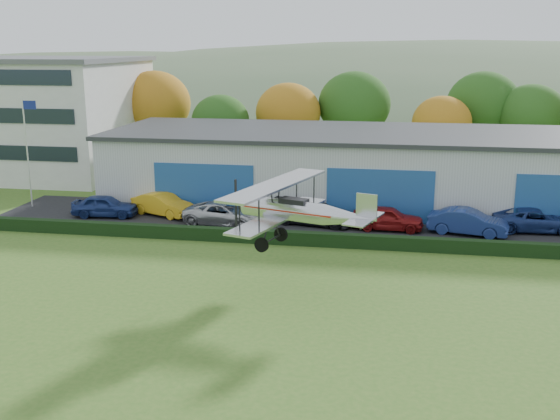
% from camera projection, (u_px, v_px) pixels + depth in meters
% --- Properties ---
extents(ground, '(300.00, 300.00, 0.00)m').
position_uv_depth(ground, '(221.00, 378.00, 23.11)').
color(ground, '#3C6820').
rests_on(ground, ground).
extents(apron, '(48.00, 9.00, 0.05)m').
position_uv_depth(apron, '(348.00, 225.00, 42.66)').
color(apron, black).
rests_on(apron, ground).
extents(hedge, '(46.00, 0.60, 0.80)m').
position_uv_depth(hedge, '(342.00, 240.00, 37.98)').
color(hedge, black).
rests_on(hedge, ground).
extents(hangar, '(40.60, 12.60, 5.30)m').
position_uv_depth(hangar, '(382.00, 167.00, 48.35)').
color(hangar, '#B2B7BC').
rests_on(hangar, ground).
extents(office_block, '(20.60, 15.60, 10.40)m').
position_uv_depth(office_block, '(22.00, 115.00, 59.85)').
color(office_block, silver).
rests_on(office_block, ground).
extents(flagpole, '(1.05, 0.10, 8.00)m').
position_uv_depth(flagpole, '(28.00, 142.00, 46.21)').
color(flagpole, silver).
rests_on(flagpole, ground).
extents(tree_belt, '(75.70, 13.22, 10.12)m').
position_uv_depth(tree_belt, '(341.00, 110.00, 60.37)').
color(tree_belt, '#3D2614').
rests_on(tree_belt, ground).
extents(distant_hills, '(430.00, 196.00, 56.00)m').
position_uv_depth(distant_hills, '(350.00, 147.00, 160.74)').
color(distant_hills, '#4C6642').
rests_on(distant_hills, ground).
extents(car_0, '(4.57, 2.22, 1.50)m').
position_uv_depth(car_0, '(105.00, 206.00, 44.48)').
color(car_0, navy).
rests_on(car_0, apron).
extents(car_1, '(4.91, 3.31, 1.53)m').
position_uv_depth(car_1, '(163.00, 204.00, 44.82)').
color(car_1, gold).
rests_on(car_1, apron).
extents(car_2, '(5.62, 3.06, 1.49)m').
position_uv_depth(car_2, '(225.00, 214.00, 42.39)').
color(car_2, silver).
rests_on(car_2, apron).
extents(car_3, '(5.84, 3.16, 1.61)m').
position_uv_depth(car_3, '(313.00, 212.00, 42.62)').
color(car_3, black).
rests_on(car_3, apron).
extents(car_4, '(4.53, 1.91, 1.53)m').
position_uv_depth(car_4, '(388.00, 218.00, 41.29)').
color(car_4, maroon).
rests_on(car_4, apron).
extents(car_5, '(5.08, 2.70, 1.59)m').
position_uv_depth(car_5, '(468.00, 222.00, 40.28)').
color(car_5, navy).
rests_on(car_5, apron).
extents(car_6, '(5.32, 2.71, 1.44)m').
position_uv_depth(car_6, '(536.00, 220.00, 40.98)').
color(car_6, navy).
rests_on(car_6, apron).
extents(biplane, '(7.35, 8.30, 3.12)m').
position_uv_depth(biplane, '(296.00, 209.00, 30.33)').
color(biplane, silver).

